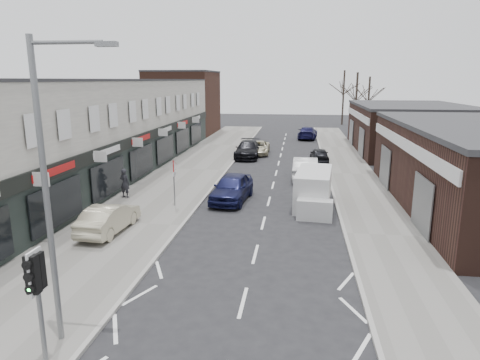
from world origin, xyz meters
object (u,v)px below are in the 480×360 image
(warning_sign, at_px, (174,170))
(parked_car_left_a, at_px, (232,188))
(white_van, at_px, (314,190))
(parked_car_right_b, at_px, (319,155))
(street_lamp, at_px, (51,180))
(parked_car_left_b, at_px, (248,149))
(pedestrian, at_px, (125,183))
(parked_car_left_c, at_px, (258,148))
(parked_car_right_c, at_px, (308,133))
(traffic_light, at_px, (36,282))
(sedan_on_pavement, at_px, (109,218))
(parked_car_right_a, at_px, (305,168))

(warning_sign, bearing_deg, parked_car_left_a, 31.56)
(white_van, xyz_separation_m, parked_car_right_b, (0.93, 13.49, -0.32))
(white_van, height_order, parked_car_left_a, white_van)
(street_lamp, relative_size, parked_car_left_b, 1.51)
(pedestrian, bearing_deg, parked_car_left_c, -95.49)
(pedestrian, height_order, parked_car_right_b, pedestrian)
(white_van, bearing_deg, parked_car_right_c, 95.39)
(parked_car_right_b, bearing_deg, parked_car_left_c, -34.02)
(white_van, relative_size, pedestrian, 3.08)
(traffic_light, distance_m, white_van, 16.86)
(parked_car_left_b, relative_size, parked_car_right_b, 1.38)
(sedan_on_pavement, distance_m, parked_car_right_b, 22.00)
(white_van, bearing_deg, street_lamp, -111.06)
(white_van, xyz_separation_m, parked_car_left_a, (-4.77, 0.56, -0.16))
(warning_sign, bearing_deg, parked_car_right_b, 59.59)
(warning_sign, distance_m, white_van, 7.93)
(parked_car_left_a, bearing_deg, street_lamp, -93.40)
(white_van, relative_size, parked_car_right_a, 1.11)
(parked_car_left_c, height_order, parked_car_right_b, parked_car_right_b)
(parked_car_right_a, bearing_deg, parked_car_left_c, -65.27)
(parked_car_left_a, relative_size, parked_car_right_c, 0.92)
(traffic_light, distance_m, parked_car_right_b, 29.89)
(traffic_light, relative_size, pedestrian, 1.75)
(parked_car_left_b, relative_size, parked_car_right_a, 1.08)
(white_van, distance_m, sedan_on_pavement, 11.23)
(sedan_on_pavement, distance_m, pedestrian, 6.07)
(parked_car_left_c, bearing_deg, warning_sign, -100.36)
(traffic_light, xyz_separation_m, parked_car_right_a, (6.60, 22.25, -1.61))
(sedan_on_pavement, xyz_separation_m, parked_car_left_c, (4.82, 22.99, -0.16))
(parked_car_right_a, bearing_deg, white_van, 94.44)
(white_van, bearing_deg, parked_car_left_a, 179.08)
(warning_sign, bearing_deg, parked_car_left_b, 82.46)
(street_lamp, xyz_separation_m, warning_sign, (-0.63, 12.80, -2.42))
(sedan_on_pavement, xyz_separation_m, parked_car_right_c, (9.76, 34.82, -0.03))
(parked_car_left_b, bearing_deg, parked_car_left_a, -87.78)
(parked_car_left_b, height_order, parked_car_right_a, parked_car_right_a)
(sedan_on_pavement, xyz_separation_m, pedestrian, (-1.63, 5.84, 0.22))
(street_lamp, bearing_deg, white_van, 63.22)
(traffic_light, xyz_separation_m, sedan_on_pavement, (-2.62, 9.45, -1.63))
(parked_car_left_a, bearing_deg, parked_car_right_a, 61.20)
(pedestrian, bearing_deg, parked_car_left_b, -95.42)
(street_lamp, distance_m, white_van, 16.17)
(traffic_light, height_order, sedan_on_pavement, traffic_light)
(parked_car_left_a, relative_size, parked_car_right_b, 1.24)
(parked_car_right_b, bearing_deg, parked_car_left_b, -15.30)
(traffic_light, relative_size, parked_car_right_c, 0.60)
(parked_car_left_c, distance_m, parked_car_right_b, 6.78)
(pedestrian, relative_size, parked_car_left_c, 0.39)
(parked_car_left_a, bearing_deg, traffic_light, -92.27)
(sedan_on_pavement, distance_m, parked_car_left_a, 8.00)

